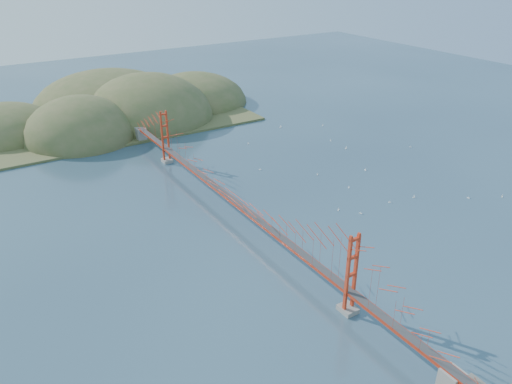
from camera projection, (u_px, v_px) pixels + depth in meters
ground at (234, 217)px, 88.17m from camera, size 320.00×320.00×0.00m
bridge at (233, 181)px, 85.23m from camera, size 2.20×94.40×12.00m
far_headlands at (121, 116)px, 141.41m from camera, size 84.00×58.00×25.00m
sailboat_3 at (317, 174)px, 104.53m from camera, size 0.58×0.58×0.61m
sailboat_16 at (260, 169)px, 106.94m from camera, size 0.54×0.54×0.60m
sailboat_14 at (349, 187)px, 98.88m from camera, size 0.55×0.55×0.58m
sailboat_11 at (410, 147)px, 119.19m from camera, size 0.51×0.51×0.58m
sailboat_17 at (323, 125)px, 133.44m from camera, size 0.57×0.57×0.64m
sailboat_9 at (365, 170)px, 106.75m from camera, size 0.54×0.58×0.65m
sailboat_7 at (281, 127)px, 132.31m from camera, size 0.63×0.52×0.74m
sailboat_5 at (468, 198)px, 94.80m from camera, size 0.50×0.55×0.63m
sailboat_6 at (390, 202)px, 93.15m from camera, size 0.56×0.56×0.58m
sailboat_0 at (361, 213)px, 89.27m from camera, size 0.54×0.55×0.62m
sailboat_2 at (414, 197)px, 95.05m from camera, size 0.55×0.52×0.61m
sailboat_8 at (346, 148)px, 118.19m from camera, size 0.62×0.55×0.71m
sailboat_12 at (248, 144)px, 121.06m from camera, size 0.48×0.40×0.56m
sailboat_4 at (331, 140)px, 123.11m from camera, size 0.50×0.51×0.57m
sailboat_13 at (502, 196)px, 95.25m from camera, size 0.59×0.59×0.64m
sailboat_extra_0 at (338, 210)px, 90.40m from camera, size 0.60×0.60×0.64m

